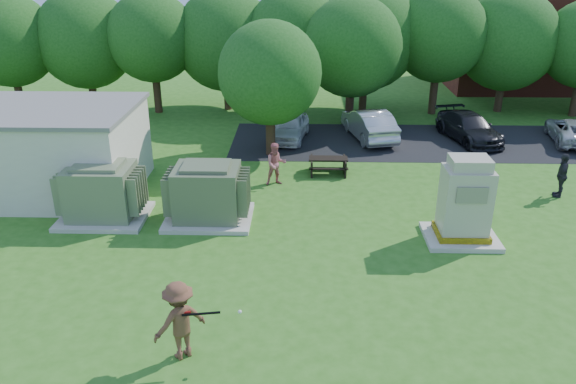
{
  "coord_description": "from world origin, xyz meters",
  "views": [
    {
      "loc": [
        0.45,
        -13.23,
        8.7
      ],
      "look_at": [
        0.0,
        4.0,
        1.3
      ],
      "focal_mm": 35.0,
      "sensor_mm": 36.0,
      "label": 1
    }
  ],
  "objects_px": {
    "batter": "(180,321)",
    "car_dark": "(469,127)",
    "person_by_generator": "(474,208)",
    "person_walking_right": "(562,175)",
    "car_silver_b": "(573,131)",
    "car_silver_a": "(369,124)",
    "transformer_right": "(208,194)",
    "picnic_table": "(328,164)",
    "transformer_left": "(102,193)",
    "generator_cabinet": "(464,205)",
    "person_at_picnic": "(276,164)",
    "car_white": "(290,127)"
  },
  "relations": [
    {
      "from": "transformer_right",
      "to": "batter",
      "type": "relative_size",
      "value": 1.53
    },
    {
      "from": "person_by_generator",
      "to": "batter",
      "type": "bearing_deg",
      "value": 70.59
    },
    {
      "from": "car_dark",
      "to": "car_silver_b",
      "type": "xyz_separation_m",
      "value": [
        5.03,
        -0.18,
        -0.07
      ]
    },
    {
      "from": "car_dark",
      "to": "person_by_generator",
      "type": "bearing_deg",
      "value": -118.38
    },
    {
      "from": "car_silver_b",
      "to": "car_silver_a",
      "type": "bearing_deg",
      "value": 7.8
    },
    {
      "from": "person_walking_right",
      "to": "batter",
      "type": "bearing_deg",
      "value": -34.76
    },
    {
      "from": "person_by_generator",
      "to": "person_walking_right",
      "type": "bearing_deg",
      "value": -110.15
    },
    {
      "from": "person_by_generator",
      "to": "car_silver_a",
      "type": "xyz_separation_m",
      "value": [
        -2.35,
        10.3,
        -0.14
      ]
    },
    {
      "from": "batter",
      "to": "car_dark",
      "type": "relative_size",
      "value": 0.43
    },
    {
      "from": "transformer_left",
      "to": "person_walking_right",
      "type": "relative_size",
      "value": 1.73
    },
    {
      "from": "person_walking_right",
      "to": "car_white",
      "type": "bearing_deg",
      "value": -105.22
    },
    {
      "from": "transformer_left",
      "to": "person_at_picnic",
      "type": "bearing_deg",
      "value": 29.37
    },
    {
      "from": "car_silver_a",
      "to": "car_silver_b",
      "type": "xyz_separation_m",
      "value": [
        9.96,
        -0.37,
        -0.16
      ]
    },
    {
      "from": "picnic_table",
      "to": "generator_cabinet",
      "type": "bearing_deg",
      "value": -55.02
    },
    {
      "from": "person_at_picnic",
      "to": "person_by_generator",
      "type": "bearing_deg",
      "value": -45.74
    },
    {
      "from": "person_walking_right",
      "to": "car_silver_a",
      "type": "relative_size",
      "value": 0.38
    },
    {
      "from": "transformer_left",
      "to": "transformer_right",
      "type": "xyz_separation_m",
      "value": [
        3.7,
        0.0,
        0.0
      ]
    },
    {
      "from": "picnic_table",
      "to": "car_silver_b",
      "type": "xyz_separation_m",
      "value": [
        12.2,
        4.57,
        0.15
      ]
    },
    {
      "from": "batter",
      "to": "car_white",
      "type": "height_order",
      "value": "batter"
    },
    {
      "from": "generator_cabinet",
      "to": "person_by_generator",
      "type": "height_order",
      "value": "generator_cabinet"
    },
    {
      "from": "transformer_right",
      "to": "person_walking_right",
      "type": "height_order",
      "value": "transformer_right"
    },
    {
      "from": "transformer_left",
      "to": "car_dark",
      "type": "relative_size",
      "value": 0.66
    },
    {
      "from": "car_dark",
      "to": "transformer_left",
      "type": "bearing_deg",
      "value": -162.48
    },
    {
      "from": "person_at_picnic",
      "to": "car_dark",
      "type": "bearing_deg",
      "value": 18.3
    },
    {
      "from": "car_silver_a",
      "to": "car_silver_b",
      "type": "distance_m",
      "value": 9.97
    },
    {
      "from": "transformer_left",
      "to": "car_silver_b",
      "type": "xyz_separation_m",
      "value": [
        20.27,
        9.18,
        -0.38
      ]
    },
    {
      "from": "car_silver_b",
      "to": "person_walking_right",
      "type": "bearing_deg",
      "value": 73.26
    },
    {
      "from": "generator_cabinet",
      "to": "person_by_generator",
      "type": "relative_size",
      "value": 1.6
    },
    {
      "from": "generator_cabinet",
      "to": "person_at_picnic",
      "type": "relative_size",
      "value": 1.63
    },
    {
      "from": "transformer_right",
      "to": "car_silver_b",
      "type": "bearing_deg",
      "value": 28.98
    },
    {
      "from": "generator_cabinet",
      "to": "transformer_right",
      "type": "bearing_deg",
      "value": 171.57
    },
    {
      "from": "car_dark",
      "to": "person_at_picnic",
      "type": "bearing_deg",
      "value": -161.14
    },
    {
      "from": "generator_cabinet",
      "to": "person_walking_right",
      "type": "bearing_deg",
      "value": 37.98
    },
    {
      "from": "person_at_picnic",
      "to": "car_silver_a",
      "type": "distance_m",
      "value": 7.62
    },
    {
      "from": "person_at_picnic",
      "to": "car_dark",
      "type": "height_order",
      "value": "person_at_picnic"
    },
    {
      "from": "car_dark",
      "to": "car_silver_b",
      "type": "bearing_deg",
      "value": -16.12
    },
    {
      "from": "person_at_picnic",
      "to": "generator_cabinet",
      "type": "bearing_deg",
      "value": -50.84
    },
    {
      "from": "transformer_right",
      "to": "person_at_picnic",
      "type": "relative_size",
      "value": 1.72
    },
    {
      "from": "picnic_table",
      "to": "person_at_picnic",
      "type": "bearing_deg",
      "value": -149.38
    },
    {
      "from": "transformer_left",
      "to": "person_walking_right",
      "type": "bearing_deg",
      "value": 8.12
    },
    {
      "from": "picnic_table",
      "to": "car_silver_a",
      "type": "relative_size",
      "value": 0.36
    },
    {
      "from": "batter",
      "to": "person_at_picnic",
      "type": "bearing_deg",
      "value": -136.01
    },
    {
      "from": "picnic_table",
      "to": "transformer_right",
      "type": "bearing_deg",
      "value": -133.51
    },
    {
      "from": "generator_cabinet",
      "to": "person_at_picnic",
      "type": "xyz_separation_m",
      "value": [
        -6.26,
        4.59,
        -0.37
      ]
    },
    {
      "from": "batter",
      "to": "person_walking_right",
      "type": "bearing_deg",
      "value": -179.53
    },
    {
      "from": "person_walking_right",
      "to": "car_silver_a",
      "type": "bearing_deg",
      "value": -119.52
    },
    {
      "from": "picnic_table",
      "to": "person_at_picnic",
      "type": "relative_size",
      "value": 0.93
    },
    {
      "from": "transformer_left",
      "to": "car_silver_b",
      "type": "height_order",
      "value": "transformer_left"
    },
    {
      "from": "transformer_left",
      "to": "car_silver_b",
      "type": "distance_m",
      "value": 22.26
    },
    {
      "from": "car_silver_a",
      "to": "car_silver_b",
      "type": "height_order",
      "value": "car_silver_a"
    }
  ]
}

